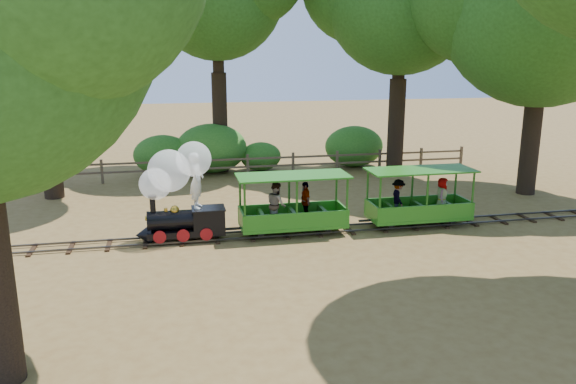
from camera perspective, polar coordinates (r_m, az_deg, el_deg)
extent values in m
plane|color=olive|center=(16.88, 2.97, -4.11)|extent=(90.00, 90.00, 0.00)
cube|color=#3F3D3A|center=(16.58, 3.24, -4.17)|extent=(22.00, 0.05, 0.05)
cube|color=#3F3D3A|center=(17.13, 2.72, -3.56)|extent=(22.00, 0.05, 0.05)
cube|color=#382314|center=(16.87, 2.97, -4.02)|extent=(0.12, 1.00, 0.05)
cube|color=#382314|center=(16.39, -14.26, -5.01)|extent=(0.12, 1.00, 0.05)
cube|color=#382314|center=(18.73, 17.96, -2.87)|extent=(0.12, 1.00, 0.05)
cube|color=black|center=(16.29, -10.28, -3.98)|extent=(2.17, 0.69, 0.18)
cylinder|color=black|center=(16.18, -11.56, -2.81)|extent=(1.38, 0.55, 0.55)
cylinder|color=black|center=(16.05, -13.59, -1.21)|extent=(0.16, 0.16, 0.43)
sphere|color=gold|center=(16.09, -11.44, -1.79)|extent=(0.26, 0.26, 0.26)
cylinder|color=gold|center=(16.09, -12.32, -1.77)|extent=(0.10, 0.10, 0.10)
cube|color=black|center=(16.20, -8.07, -2.65)|extent=(0.89, 0.69, 0.54)
cube|color=black|center=(16.12, -8.10, -1.66)|extent=(0.94, 0.75, 0.04)
cone|color=black|center=(16.32, -14.45, -4.25)|extent=(0.44, 0.63, 0.63)
cylinder|color=gold|center=(16.17, -14.14, -2.60)|extent=(0.10, 0.14, 0.14)
cylinder|color=maroon|center=(15.95, -12.91, -4.50)|extent=(0.36, 0.06, 0.36)
cylinder|color=maroon|center=(16.63, -12.88, -3.73)|extent=(0.36, 0.06, 0.36)
cylinder|color=maroon|center=(15.95, -10.60, -4.39)|extent=(0.36, 0.06, 0.36)
cylinder|color=maroon|center=(16.62, -10.66, -3.62)|extent=(0.36, 0.06, 0.36)
cylinder|color=maroon|center=(15.97, -8.29, -4.27)|extent=(0.36, 0.06, 0.36)
cylinder|color=maroon|center=(16.64, -8.45, -3.51)|extent=(0.36, 0.06, 0.36)
sphere|color=white|center=(15.96, -13.34, 0.80)|extent=(0.89, 0.89, 0.89)
sphere|color=white|center=(15.93, -11.99, 2.12)|extent=(1.19, 1.19, 1.19)
sphere|color=white|center=(15.93, -9.56, 3.32)|extent=(0.99, 0.99, 0.99)
imported|color=white|center=(15.97, -9.26, 1.17)|extent=(0.48, 0.64, 1.59)
cube|color=#26781A|center=(16.62, 0.49, -3.29)|extent=(3.12, 1.19, 0.09)
cube|color=#205B14|center=(16.66, 0.49, -3.65)|extent=(2.81, 0.46, 0.13)
cube|color=#26781A|center=(16.02, 0.92, -2.93)|extent=(3.12, 0.06, 0.46)
cube|color=#26781A|center=(17.07, 0.09, -1.86)|extent=(3.12, 0.06, 0.46)
cube|color=#26781A|center=(16.24, 0.50, 1.66)|extent=(3.26, 1.33, 0.05)
cylinder|color=#205B14|center=(15.66, -4.41, -1.62)|extent=(0.06, 0.06, 1.47)
cylinder|color=#205B14|center=(16.70, -4.89, -0.64)|extent=(0.06, 0.06, 1.47)
cylinder|color=#205B14|center=(16.29, 6.02, -1.04)|extent=(0.06, 0.06, 1.47)
cylinder|color=#205B14|center=(17.29, 4.93, -0.13)|extent=(0.06, 0.06, 1.47)
cube|color=#205B14|center=(16.39, -2.71, -2.72)|extent=(0.11, 1.01, 0.37)
cube|color=#205B14|center=(16.56, 0.49, -2.53)|extent=(0.11, 1.01, 0.37)
cube|color=#205B14|center=(16.77, 3.62, -2.34)|extent=(0.11, 1.01, 0.37)
cylinder|color=black|center=(16.18, -2.74, -4.07)|extent=(0.26, 0.06, 0.26)
cylinder|color=black|center=(16.76, -3.08, -3.42)|extent=(0.26, 0.06, 0.26)
cylinder|color=black|center=(16.59, 4.09, -3.62)|extent=(0.26, 0.06, 0.26)
cylinder|color=black|center=(17.16, 3.53, -3.01)|extent=(0.26, 0.06, 0.26)
imported|color=gray|center=(16.12, -1.19, -1.25)|extent=(0.62, 0.72, 1.31)
imported|color=gray|center=(16.74, 1.76, -0.91)|extent=(0.33, 0.71, 1.18)
cube|color=#26781A|center=(17.86, 13.07, -2.43)|extent=(3.12, 1.19, 0.09)
cube|color=#205B14|center=(17.89, 13.05, -2.76)|extent=(2.81, 0.46, 0.13)
cube|color=#26781A|center=(17.30, 13.89, -2.06)|extent=(3.12, 0.06, 0.46)
cube|color=#26781A|center=(18.27, 12.40, -1.11)|extent=(3.12, 0.06, 0.46)
cube|color=#26781A|center=(17.51, 13.34, 2.19)|extent=(3.26, 1.33, 0.05)
cylinder|color=#205B14|center=(16.62, 9.32, -0.85)|extent=(0.06, 0.06, 1.47)
cylinder|color=#205B14|center=(17.60, 8.07, 0.04)|extent=(0.06, 0.06, 1.47)
cylinder|color=#205B14|center=(17.88, 18.25, -0.32)|extent=(0.06, 0.06, 1.47)
cylinder|color=#205B14|center=(18.80, 16.63, 0.48)|extent=(0.06, 0.06, 1.47)
cube|color=#205B14|center=(17.43, 10.32, -1.91)|extent=(0.11, 1.01, 0.37)
cube|color=#205B14|center=(17.80, 13.11, -1.72)|extent=(0.11, 1.01, 0.37)
cube|color=#205B14|center=(18.20, 15.79, -1.53)|extent=(0.11, 1.01, 0.37)
cylinder|color=black|center=(17.22, 10.47, -3.17)|extent=(0.26, 0.06, 0.26)
cylinder|color=black|center=(17.77, 9.71, -2.59)|extent=(0.26, 0.06, 0.26)
cylinder|color=black|center=(18.05, 16.35, -2.70)|extent=(0.26, 0.06, 0.26)
cylinder|color=black|center=(18.58, 15.46, -2.17)|extent=(0.26, 0.06, 0.26)
imported|color=gray|center=(17.56, 11.12, -0.54)|extent=(0.51, 0.78, 1.13)
imported|color=gray|center=(17.94, 15.37, -0.41)|extent=(0.62, 0.68, 1.17)
cylinder|color=#2D2116|center=(22.16, -23.12, 4.93)|extent=(0.70, 0.70, 4.34)
cylinder|color=#2D2116|center=(21.95, -24.00, 13.74)|extent=(0.52, 0.53, 2.48)
cylinder|color=#2D2116|center=(25.28, -6.91, 6.99)|extent=(0.66, 0.66, 4.38)
cylinder|color=#2D2116|center=(25.10, -7.15, 14.82)|extent=(0.50, 0.50, 2.50)
cylinder|color=#2D2116|center=(25.14, 10.92, 6.52)|extent=(0.72, 0.72, 4.13)
cylinder|color=#2D2116|center=(24.93, 11.27, 13.92)|extent=(0.54, 0.54, 2.36)
cylinder|color=#2D2116|center=(22.94, 23.37, 4.37)|extent=(0.68, 0.68, 3.70)
cylinder|color=#2D2116|center=(22.69, 24.10, 11.62)|extent=(0.51, 0.51, 2.12)
sphere|color=#224D18|center=(22.74, 24.66, 17.02)|extent=(7.30, 7.30, 7.30)
cube|color=brown|center=(24.47, -23.03, 1.72)|extent=(0.10, 0.10, 1.00)
cube|color=brown|center=(24.15, -18.38, 1.98)|extent=(0.10, 0.10, 1.00)
cube|color=brown|center=(24.00, -13.63, 2.23)|extent=(0.10, 0.10, 1.00)
cube|color=brown|center=(24.01, -8.86, 2.46)|extent=(0.10, 0.10, 1.00)
cube|color=brown|center=(24.18, -4.12, 2.68)|extent=(0.10, 0.10, 1.00)
cube|color=brown|center=(24.52, 0.52, 2.88)|extent=(0.10, 0.10, 1.00)
cube|color=brown|center=(25.01, 5.01, 3.05)|extent=(0.10, 0.10, 1.00)
cube|color=brown|center=(25.66, 9.30, 3.19)|extent=(0.10, 0.10, 1.00)
cube|color=brown|center=(26.43, 13.36, 3.31)|extent=(0.10, 0.10, 1.00)
cube|color=brown|center=(27.33, 17.17, 3.41)|extent=(0.10, 0.10, 1.00)
cube|color=brown|center=(24.27, -1.79, 3.48)|extent=(18.00, 0.06, 0.08)
cube|color=brown|center=(24.34, -1.78, 2.67)|extent=(18.00, 0.06, 0.08)
ellipsoid|color=#2D6B1E|center=(25.19, -12.62, 3.70)|extent=(2.52, 1.94, 1.74)
ellipsoid|color=#2D6B1E|center=(25.21, -7.79, 4.42)|extent=(3.15, 2.42, 2.18)
ellipsoid|color=#2D6B1E|center=(25.53, -2.79, 3.64)|extent=(1.86, 1.43, 1.29)
ellipsoid|color=#2D6B1E|center=(26.51, 6.72, 4.63)|extent=(2.76, 2.12, 1.91)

